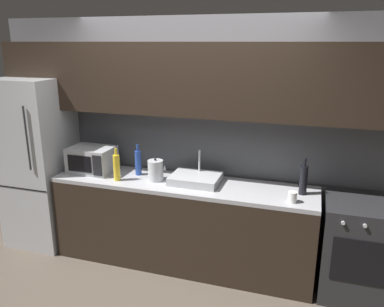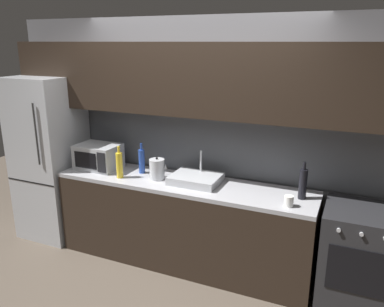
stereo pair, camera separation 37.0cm
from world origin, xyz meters
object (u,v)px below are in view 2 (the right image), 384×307
at_px(wine_bottle_dark, 303,184).
at_px(mug_white, 289,201).
at_px(oven_range, 357,258).
at_px(kettle, 157,169).
at_px(wine_bottle_yellow, 119,165).
at_px(refrigerator, 50,158).
at_px(wine_bottle_blue, 142,161).
at_px(microwave, 98,157).

xyz_separation_m(wine_bottle_dark, mug_white, (-0.08, -0.22, -0.09)).
distance_m(oven_range, kettle, 2.02).
xyz_separation_m(kettle, wine_bottle_yellow, (-0.37, -0.12, 0.03)).
distance_m(kettle, mug_white, 1.36).
bearing_deg(kettle, refrigerator, 179.02).
relative_size(oven_range, kettle, 3.85).
xyz_separation_m(oven_range, wine_bottle_blue, (-2.18, 0.08, 0.58)).
bearing_deg(wine_bottle_yellow, wine_bottle_blue, 58.76).
bearing_deg(refrigerator, mug_white, -3.54).
distance_m(wine_bottle_yellow, wine_bottle_dark, 1.81).
height_order(wine_bottle_dark, wine_bottle_blue, wine_bottle_dark).
distance_m(microwave, wine_bottle_yellow, 0.42).
bearing_deg(oven_range, wine_bottle_blue, 177.96).
distance_m(microwave, wine_bottle_blue, 0.52).
bearing_deg(wine_bottle_blue, oven_range, -2.04).
relative_size(kettle, mug_white, 2.42).
bearing_deg(wine_bottle_dark, microwave, -179.26).
height_order(refrigerator, wine_bottle_blue, refrigerator).
bearing_deg(wine_bottle_blue, microwave, -173.60).
bearing_deg(wine_bottle_blue, mug_white, -8.87).
xyz_separation_m(oven_range, wine_bottle_yellow, (-2.31, -0.14, 0.59)).
height_order(oven_range, kettle, kettle).
relative_size(refrigerator, kettle, 8.06).
distance_m(refrigerator, kettle, 1.44).
bearing_deg(wine_bottle_blue, wine_bottle_yellow, -121.24).
bearing_deg(mug_white, oven_range, 16.31).
bearing_deg(wine_bottle_blue, kettle, -22.77).
xyz_separation_m(microwave, kettle, (0.76, -0.04, -0.03)).
relative_size(kettle, wine_bottle_blue, 0.71).
bearing_deg(kettle, wine_bottle_blue, 157.23).
bearing_deg(oven_range, kettle, -179.31).
bearing_deg(microwave, wine_bottle_blue, 6.40).
height_order(oven_range, mug_white, mug_white).
relative_size(oven_range, wine_bottle_blue, 2.75).
distance_m(oven_range, wine_bottle_yellow, 2.39).
distance_m(microwave, wine_bottle_dark, 2.19).
bearing_deg(kettle, microwave, 176.75).
distance_m(kettle, wine_bottle_yellow, 0.39).
bearing_deg(kettle, wine_bottle_dark, 2.86).
bearing_deg(wine_bottle_yellow, microwave, 157.22).
bearing_deg(wine_bottle_dark, refrigerator, -179.06).
distance_m(refrigerator, wine_bottle_yellow, 1.08).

